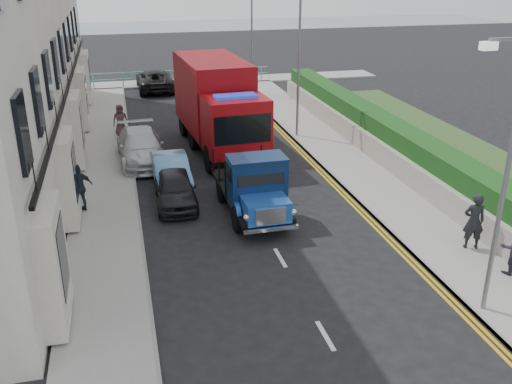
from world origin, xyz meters
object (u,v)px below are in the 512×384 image
(bedford_lorry, at_px, (256,191))
(lamp_near, at_px, (503,167))
(lamp_mid, at_px, (297,58))
(lamp_far, at_px, (250,34))
(pedestrian_east_near, at_px, (474,221))
(red_lorry, at_px, (217,103))
(parked_car_front, at_px, (175,188))

(bedford_lorry, bearing_deg, lamp_near, -59.57)
(lamp_mid, xyz_separation_m, lamp_far, (0.00, 10.00, 0.00))
(bedford_lorry, bearing_deg, pedestrian_east_near, -34.21)
(lamp_far, height_order, pedestrian_east_near, lamp_far)
(lamp_near, distance_m, red_lorry, 15.82)
(red_lorry, height_order, pedestrian_east_near, red_lorry)
(red_lorry, xyz_separation_m, pedestrian_east_near, (5.79, -12.13, -1.18))
(lamp_near, xyz_separation_m, lamp_far, (0.00, 26.00, 0.00))
(lamp_far, height_order, parked_car_front, lamp_far)
(lamp_far, bearing_deg, bedford_lorry, -102.53)
(lamp_mid, distance_m, parked_car_front, 10.40)
(lamp_near, bearing_deg, lamp_far, 90.00)
(lamp_far, distance_m, red_lorry, 11.71)
(lamp_near, distance_m, pedestrian_east_near, 4.58)
(bedford_lorry, relative_size, parked_car_front, 1.36)
(lamp_mid, xyz_separation_m, red_lorry, (-4.08, -0.82, -1.79))
(lamp_near, bearing_deg, lamp_mid, 90.00)
(lamp_near, xyz_separation_m, pedestrian_east_near, (1.71, 3.04, -2.97))
(bedford_lorry, bearing_deg, lamp_mid, 63.96)
(lamp_near, relative_size, pedestrian_east_near, 3.88)
(lamp_near, xyz_separation_m, bedford_lorry, (-4.24, 6.93, -2.93))
(lamp_far, relative_size, pedestrian_east_near, 3.88)
(lamp_far, distance_m, pedestrian_east_near, 23.21)
(red_lorry, bearing_deg, lamp_near, -79.02)
(red_lorry, bearing_deg, pedestrian_east_near, -68.57)
(lamp_mid, height_order, red_lorry, lamp_mid)
(lamp_near, relative_size, red_lorry, 0.87)
(bedford_lorry, height_order, red_lorry, red_lorry)
(lamp_near, height_order, red_lorry, lamp_near)
(lamp_mid, xyz_separation_m, pedestrian_east_near, (1.71, -12.96, -2.97))
(lamp_far, relative_size, red_lorry, 0.87)
(pedestrian_east_near, bearing_deg, lamp_far, -71.56)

